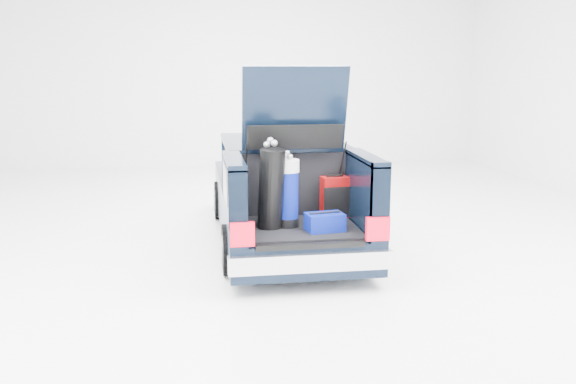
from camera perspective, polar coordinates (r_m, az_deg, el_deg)
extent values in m
plane|color=white|center=(8.79, -0.49, -4.57)|extent=(14.00, 14.00, 0.00)
cube|color=black|center=(9.29, -1.07, -0.50)|extent=(1.75, 3.00, 0.70)
cube|color=black|center=(10.84, -2.16, 0.71)|extent=(1.70, 0.30, 0.50)
cube|color=#BABAC2|center=(10.99, -2.24, 0.49)|extent=(1.72, 0.10, 0.22)
cube|color=black|center=(8.69, -0.64, 2.81)|extent=(1.55, 1.95, 0.54)
cube|color=black|center=(8.65, -0.65, 4.71)|extent=(1.62, 2.05, 0.06)
cube|color=black|center=(7.27, 1.19, -5.18)|extent=(1.75, 1.30, 0.40)
cube|color=black|center=(7.23, 1.17, -3.42)|extent=(1.32, 1.18, 0.05)
cube|color=black|center=(7.03, -5.03, -0.55)|extent=(0.20, 1.30, 0.85)
cube|color=black|center=(7.29, 7.23, -0.16)|extent=(0.20, 1.30, 0.85)
cube|color=black|center=(6.95, -5.09, 2.96)|extent=(0.20, 1.30, 0.06)
cube|color=black|center=(7.21, 7.31, 3.23)|extent=(0.20, 1.30, 0.06)
cube|color=black|center=(7.72, 0.42, 0.56)|extent=(1.36, 0.08, 0.84)
cube|color=#BABAC2|center=(6.62, 2.20, -6.61)|extent=(1.80, 0.12, 0.20)
cube|color=red|center=(6.46, -4.30, -3.97)|extent=(0.26, 0.07, 0.26)
cube|color=red|center=(6.72, 8.40, -3.42)|extent=(0.26, 0.07, 0.26)
cube|color=black|center=(6.60, 2.15, -5.07)|extent=(1.20, 0.06, 0.06)
cube|color=black|center=(7.42, 0.64, 7.83)|extent=(1.28, 0.33, 1.03)
cube|color=black|center=(7.45, 0.60, 8.92)|extent=(0.95, 0.17, 0.54)
cylinder|color=black|center=(10.05, -6.31, -0.75)|extent=(0.20, 0.62, 0.62)
cylinder|color=slate|center=(10.05, -6.31, -0.75)|extent=(0.23, 0.36, 0.36)
cylinder|color=black|center=(10.24, 2.90, -0.46)|extent=(0.20, 0.62, 0.62)
cylinder|color=slate|center=(10.24, 2.90, -0.46)|extent=(0.23, 0.36, 0.36)
cylinder|color=black|center=(7.34, -5.36, -5.40)|extent=(0.20, 0.62, 0.62)
cylinder|color=slate|center=(7.34, -5.36, -5.40)|extent=(0.23, 0.36, 0.36)
cylinder|color=black|center=(7.60, 7.12, -4.83)|extent=(0.20, 0.62, 0.62)
cylinder|color=slate|center=(7.60, 7.12, -4.83)|extent=(0.23, 0.36, 0.36)
cube|color=#6D0304|center=(7.64, 4.36, -0.45)|extent=(0.35, 0.24, 0.51)
cube|color=black|center=(7.59, 4.40, 1.55)|extent=(0.21, 0.07, 0.03)
cube|color=black|center=(7.56, 4.52, -0.99)|extent=(0.34, 0.05, 0.39)
cylinder|color=black|center=(7.04, -1.58, 0.29)|extent=(0.41, 0.46, 0.96)
cube|color=white|center=(7.15, -1.70, 0.74)|extent=(0.11, 0.06, 0.33)
sphere|color=#99999E|center=(6.97, -1.99, 4.45)|extent=(0.08, 0.08, 0.08)
sphere|color=#99999E|center=(6.92, -1.29, 4.59)|extent=(0.08, 0.08, 0.08)
cylinder|color=black|center=(7.22, -0.02, -2.80)|extent=(0.33, 0.33, 0.10)
cylinder|color=navy|center=(7.15, -0.02, -0.23)|extent=(0.31, 0.31, 0.57)
cylinder|color=white|center=(7.09, -0.02, 2.47)|extent=(0.33, 0.33, 0.14)
sphere|color=#99999E|center=(7.10, 0.20, 3.33)|extent=(0.07, 0.07, 0.07)
sphere|color=#99999E|center=(7.11, -0.07, 3.68)|extent=(0.07, 0.07, 0.07)
cube|color=navy|center=(7.03, 3.45, -2.82)|extent=(0.46, 0.34, 0.20)
cylinder|color=black|center=(7.00, 3.46, -1.94)|extent=(0.37, 0.08, 0.02)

